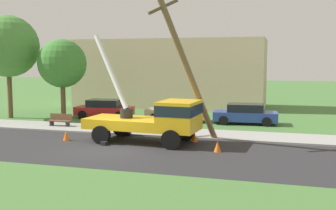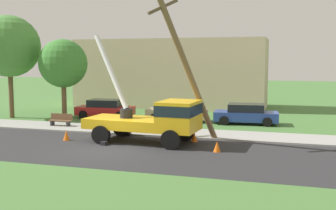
{
  "view_description": "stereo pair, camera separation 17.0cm",
  "coord_description": "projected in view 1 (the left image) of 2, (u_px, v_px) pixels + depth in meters",
  "views": [
    {
      "loc": [
        8.45,
        -18.6,
        4.51
      ],
      "look_at": [
        2.11,
        3.51,
        1.93
      ],
      "focal_mm": 43.45,
      "sensor_mm": 36.0,
      "label": 1
    },
    {
      "loc": [
        8.61,
        -18.55,
        4.51
      ],
      "look_at": [
        2.11,
        3.51,
        1.93
      ],
      "focal_mm": 43.45,
      "sensor_mm": 36.0,
      "label": 2
    }
  ],
  "objects": [
    {
      "name": "road_asphalt",
      "position": [
        109.0,
        149.0,
        20.58
      ],
      "size": [
        80.0,
        7.33,
        0.01
      ],
      "primitive_type": "cube",
      "color": "#2B2B2D",
      "rests_on": "ground"
    },
    {
      "name": "traffic_cone_ahead",
      "position": [
        217.0,
        146.0,
        19.89
      ],
      "size": [
        0.36,
        0.36,
        0.56
      ],
      "primitive_type": "cone",
      "color": "orange",
      "rests_on": "ground"
    },
    {
      "name": "traffic_cone_curbside",
      "position": [
        194.0,
        137.0,
        22.37
      ],
      "size": [
        0.36,
        0.36,
        0.56
      ],
      "primitive_type": "cone",
      "color": "orange",
      "rests_on": "ground"
    },
    {
      "name": "parked_sedan_tan",
      "position": [
        176.0,
        111.0,
        29.92
      ],
      "size": [
        4.51,
        2.21,
        1.42
      ],
      "color": "tan",
      "rests_on": "ground"
    },
    {
      "name": "sidewalk_strip",
      "position": [
        143.0,
        131.0,
        25.49
      ],
      "size": [
        80.0,
        2.96,
        0.1
      ],
      "primitive_type": "cube",
      "color": "#9E9E99",
      "rests_on": "ground"
    },
    {
      "name": "roadside_tree_far",
      "position": [
        62.0,
        64.0,
        30.17
      ],
      "size": [
        3.6,
        3.6,
        6.03
      ],
      "color": "brown",
      "rests_on": "ground"
    },
    {
      "name": "utility_truck",
      "position": [
        157.0,
        117.0,
        21.84
      ],
      "size": [
        6.74,
        3.22,
        5.98
      ],
      "color": "gold",
      "rests_on": "ground"
    },
    {
      "name": "parked_sedan_red",
      "position": [
        104.0,
        109.0,
        31.57
      ],
      "size": [
        4.54,
        2.26,
        1.42
      ],
      "color": "#B21E1E",
      "rests_on": "ground"
    },
    {
      "name": "parked_sedan_blue",
      "position": [
        245.0,
        114.0,
        28.52
      ],
      "size": [
        4.51,
        2.2,
        1.42
      ],
      "color": "#263F99",
      "rests_on": "ground"
    },
    {
      "name": "ground_plane",
      "position": [
        172.0,
        117.0,
        32.04
      ],
      "size": [
        120.0,
        120.0,
        0.0
      ],
      "primitive_type": "plane",
      "color": "#477538"
    },
    {
      "name": "roadside_tree_near",
      "position": [
        8.0,
        46.0,
        30.96
      ],
      "size": [
        4.71,
        4.71,
        7.88
      ],
      "color": "brown",
      "rests_on": "ground"
    },
    {
      "name": "park_bench",
      "position": [
        60.0,
        120.0,
        27.12
      ],
      "size": [
        1.6,
        0.45,
        0.9
      ],
      "color": "brown",
      "rests_on": "ground"
    },
    {
      "name": "leaning_utility_pole",
      "position": [
        186.0,
        65.0,
        21.67
      ],
      "size": [
        3.25,
        3.22,
        8.3
      ],
      "color": "brown",
      "rests_on": "ground"
    },
    {
      "name": "traffic_cone_behind",
      "position": [
        66.0,
        135.0,
        22.71
      ],
      "size": [
        0.36,
        0.36,
        0.56
      ],
      "primitive_type": "cone",
      "color": "orange",
      "rests_on": "ground"
    },
    {
      "name": "lowrise_building_backdrop",
      "position": [
        170.0,
        73.0,
        39.23
      ],
      "size": [
        18.0,
        6.0,
        6.4
      ],
      "primitive_type": "cube",
      "color": "#C6B293",
      "rests_on": "ground"
    }
  ]
}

